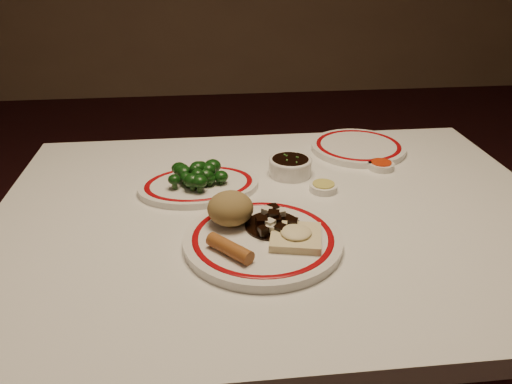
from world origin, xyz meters
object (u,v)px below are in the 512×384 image
object	(u,v)px
spring_roll	(230,248)
broccoli_plate	(199,185)
stirfry_heap	(272,222)
rice_mound	(230,208)
dining_table	(278,246)
fried_wonton	(296,236)
soy_bowl	(290,167)
broccoli_pile	(198,174)
main_plate	(263,240)

from	to	relation	value
spring_roll	broccoli_plate	world-z (taller)	spring_roll
broccoli_plate	stirfry_heap	bearing A→B (deg)	-57.00
rice_mound	stirfry_heap	xyz separation A→B (m)	(0.08, -0.02, -0.02)
spring_roll	dining_table	bearing A→B (deg)	15.78
rice_mound	fried_wonton	world-z (taller)	rice_mound
soy_bowl	broccoli_plate	bearing A→B (deg)	-166.20
broccoli_plate	broccoli_pile	world-z (taller)	broccoli_pile
spring_roll	soy_bowl	bearing A→B (deg)	22.69
fried_wonton	broccoli_pile	xyz separation A→B (m)	(-0.18, 0.27, 0.01)
main_plate	broccoli_plate	xyz separation A→B (m)	(-0.12, 0.25, -0.00)
broccoli_plate	broccoli_pile	size ratio (longest dim) A/B	2.22
broccoli_plate	spring_roll	bearing A→B (deg)	-80.04
spring_roll	broccoli_pile	bearing A→B (deg)	58.45
broccoli_pile	soy_bowl	size ratio (longest dim) A/B	1.31
rice_mound	fried_wonton	xyz separation A→B (m)	(0.11, -0.08, -0.02)
rice_mound	broccoli_pile	bearing A→B (deg)	108.44
stirfry_heap	broccoli_pile	xyz separation A→B (m)	(-0.14, 0.21, 0.01)
fried_wonton	spring_roll	bearing A→B (deg)	-165.43
rice_mound	soy_bowl	world-z (taller)	rice_mound
dining_table	rice_mound	size ratio (longest dim) A/B	13.37
dining_table	fried_wonton	bearing A→B (deg)	-86.77
soy_bowl	dining_table	bearing A→B (deg)	-107.13
main_plate	fried_wonton	world-z (taller)	fried_wonton
dining_table	fried_wonton	size ratio (longest dim) A/B	10.95
dining_table	soy_bowl	xyz separation A→B (m)	(0.05, 0.17, 0.11)
broccoli_plate	broccoli_pile	distance (m)	0.03
dining_table	broccoli_pile	distance (m)	0.24
main_plate	broccoli_pile	distance (m)	0.27
broccoli_plate	rice_mound	bearing A→B (deg)	-72.25
main_plate	soy_bowl	distance (m)	0.32
spring_roll	soy_bowl	world-z (taller)	spring_roll
spring_roll	fried_wonton	xyz separation A→B (m)	(0.12, 0.03, -0.00)
stirfry_heap	broccoli_pile	world-z (taller)	broccoli_pile
broccoli_plate	soy_bowl	xyz separation A→B (m)	(0.22, 0.05, 0.01)
stirfry_heap	spring_roll	bearing A→B (deg)	-135.96
main_plate	soy_bowl	world-z (taller)	soy_bowl
dining_table	broccoli_plate	size ratio (longest dim) A/B	4.00
broccoli_pile	broccoli_plate	bearing A→B (deg)	44.97
rice_mound	spring_roll	size ratio (longest dim) A/B	0.94
spring_roll	soy_bowl	size ratio (longest dim) A/B	0.92
fried_wonton	broccoli_plate	xyz separation A→B (m)	(-0.18, 0.27, -0.02)
rice_mound	broccoli_pile	world-z (taller)	rice_mound
rice_mound	broccoli_plate	bearing A→B (deg)	107.75
dining_table	soy_bowl	bearing A→B (deg)	72.87
soy_bowl	stirfry_heap	bearing A→B (deg)	-106.67
main_plate	spring_roll	bearing A→B (deg)	-140.82
broccoli_pile	soy_bowl	xyz separation A→B (m)	(0.22, 0.06, -0.02)
stirfry_heap	fried_wonton	bearing A→B (deg)	-55.40
dining_table	rice_mound	bearing A→B (deg)	-145.80
stirfry_heap	broccoli_plate	size ratio (longest dim) A/B	0.38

